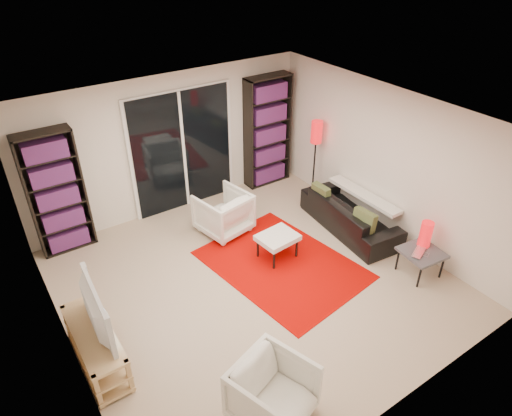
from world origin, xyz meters
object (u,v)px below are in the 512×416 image
at_px(bookshelf_right, 268,132).
at_px(tv_stand, 96,346).
at_px(armchair_back, 223,213).
at_px(armchair_front, 273,393).
at_px(side_table, 422,254).
at_px(ottoman, 278,238).
at_px(floor_lamp, 316,139).
at_px(bookshelf_left, 56,194).
at_px(sofa, 350,214).

height_order(bookshelf_right, tv_stand, bookshelf_right).
xyz_separation_m(armchair_back, armchair_front, (-1.31, -3.18, -0.01)).
xyz_separation_m(armchair_front, side_table, (3.10, 0.63, 0.02)).
relative_size(ottoman, side_table, 1.02).
bearing_deg(floor_lamp, bookshelf_right, 113.23).
relative_size(tv_stand, floor_lamp, 0.86).
distance_m(bookshelf_left, bookshelf_right, 3.85).
height_order(sofa, armchair_front, armchair_front).
height_order(tv_stand, side_table, tv_stand).
relative_size(bookshelf_right, tv_stand, 1.66).
bearing_deg(floor_lamp, armchair_front, -135.32).
distance_m(bookshelf_right, ottoman, 2.54).
height_order(armchair_back, floor_lamp, floor_lamp).
height_order(ottoman, side_table, same).
relative_size(bookshelf_right, armchair_front, 2.79).
bearing_deg(floor_lamp, side_table, -94.34).
bearing_deg(armchair_back, tv_stand, 19.32).
relative_size(armchair_front, ottoman, 1.23).
bearing_deg(sofa, bookshelf_right, 10.71).
relative_size(bookshelf_right, side_table, 3.50).
height_order(bookshelf_left, ottoman, bookshelf_left).
distance_m(tv_stand, armchair_back, 2.99).
bearing_deg(side_table, sofa, 90.75).
height_order(bookshelf_left, armchair_front, bookshelf_left).
distance_m(tv_stand, ottoman, 2.94).
relative_size(bookshelf_left, tv_stand, 1.54).
height_order(tv_stand, sofa, sofa).
bearing_deg(tv_stand, sofa, 4.86).
xyz_separation_m(sofa, ottoman, (-1.46, 0.06, 0.07)).
bearing_deg(floor_lamp, tv_stand, -160.97).
bearing_deg(bookshelf_right, sofa, -85.28).
distance_m(ottoman, floor_lamp, 2.18).
bearing_deg(ottoman, armchair_back, 106.34).
xyz_separation_m(tv_stand, floor_lamp, (4.58, 1.58, 0.86)).
height_order(bookshelf_right, side_table, bookshelf_right).
relative_size(armchair_back, floor_lamp, 0.53).
relative_size(tv_stand, side_table, 2.11).
bearing_deg(side_table, armchair_back, 125.12).
bearing_deg(bookshelf_right, armchair_front, -124.80).
height_order(sofa, side_table, sofa).
height_order(side_table, floor_lamp, floor_lamp).
xyz_separation_m(bookshelf_left, armchair_front, (0.95, -4.18, -0.63)).
height_order(armchair_front, side_table, armchair_front).
distance_m(armchair_back, side_table, 3.11).
relative_size(bookshelf_right, ottoman, 3.43).
xyz_separation_m(bookshelf_left, tv_stand, (-0.34, -2.50, -0.71)).
distance_m(bookshelf_right, sofa, 2.27).
height_order(bookshelf_left, armchair_back, bookshelf_left).
relative_size(tv_stand, armchair_front, 1.68).
height_order(sofa, ottoman, sofa).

